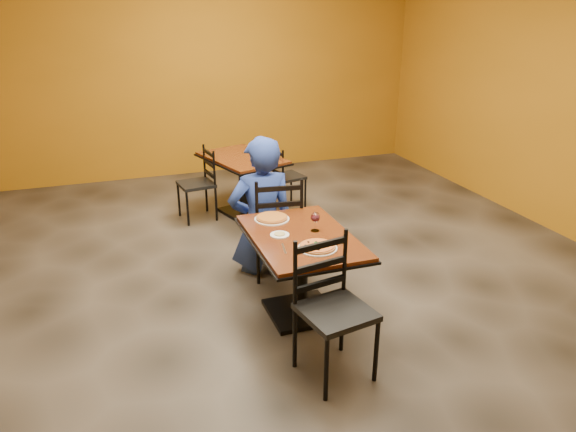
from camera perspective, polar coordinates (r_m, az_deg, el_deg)
name	(u,v)px	position (r m, az deg, el deg)	size (l,w,h in m)	color
floor	(282,287)	(5.19, -0.62, -7.53)	(7.00, 8.00, 0.01)	black
wall_back	(197,77)	(8.48, -9.65, 14.41)	(7.00, 0.01, 3.00)	#A76812
table_main	(301,256)	(4.51, 1.39, -4.28)	(0.83, 1.23, 0.75)	#653110
table_second	(243,172)	(6.81, -4.84, 4.72)	(1.07, 1.31, 0.75)	#653110
chair_main_near	(336,313)	(3.83, 5.12, -10.21)	(0.46, 0.46, 1.03)	black
chair_main_far	(275,224)	(5.25, -1.35, -0.89)	(0.47, 0.47, 1.03)	black
chair_second_left	(196,185)	(6.73, -9.74, 3.32)	(0.40, 0.40, 0.89)	black
chair_second_right	(287,177)	(7.02, -0.08, 4.18)	(0.38, 0.38, 0.84)	black
diner	(261,205)	(5.26, -2.85, 1.19)	(0.67, 0.44, 1.38)	navy
plate_main	(318,248)	(4.19, 3.16, -3.43)	(0.31, 0.31, 0.01)	white
pizza_main	(318,246)	(4.18, 3.16, -3.23)	(0.28, 0.28, 0.02)	#9A1A0B
plate_far	(272,219)	(4.74, -1.73, -0.33)	(0.31, 0.31, 0.01)	white
pizza_far	(272,217)	(4.74, -1.73, -0.15)	(0.28, 0.28, 0.02)	gold
side_plate	(280,235)	(4.42, -0.89, -2.02)	(0.16, 0.16, 0.01)	white
dip	(280,234)	(4.42, -0.89, -1.91)	(0.09, 0.09, 0.01)	tan
wine_glass	(315,221)	(4.48, 2.92, -0.53)	(0.08, 0.08, 0.18)	white
fork	(284,249)	(4.19, -0.43, -3.48)	(0.01, 0.19, 0.00)	silver
knife	(343,239)	(4.37, 5.86, -2.49)	(0.01, 0.21, 0.00)	silver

